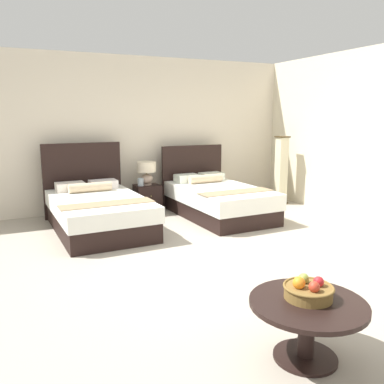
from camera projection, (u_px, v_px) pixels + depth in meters
The scene contains 10 objects.
ground_plane at pixel (221, 263), 4.90m from camera, with size 9.78×10.31×0.02m, color #A79D8C.
wall_back at pixel (137, 134), 7.64m from camera, with size 9.78×0.12×2.81m, color beige.
bed_near_window at pixel (98, 210), 6.27m from camera, with size 1.40×2.18×1.28m.
bed_near_corner at pixel (217, 199), 7.11m from camera, with size 1.32×2.15×1.18m.
nightstand at pixel (148, 198), 7.44m from camera, with size 0.45×0.41×0.50m.
table_lamp at pixel (147, 171), 7.37m from camera, with size 0.34×0.34×0.42m.
vase at pixel (141, 182), 7.29m from camera, with size 0.11×0.11×0.14m.
coffee_table at pixel (307, 316), 2.91m from camera, with size 0.84×0.84×0.45m.
fruit_bowl at pixel (308, 290), 2.92m from camera, with size 0.36×0.36×0.17m.
floor_lamp_corner at pixel (281, 170), 8.05m from camera, with size 0.23×0.23×1.34m.
Camera 1 is at (-2.25, -4.09, 1.75)m, focal length 38.03 mm.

